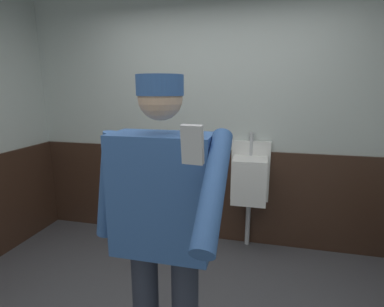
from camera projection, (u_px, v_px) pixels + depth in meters
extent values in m
cube|color=silver|center=(219.00, 112.00, 3.11)|extent=(4.83, 0.12, 2.86)
cube|color=#382319|center=(217.00, 195.00, 3.24)|extent=(4.23, 0.03, 1.04)
cube|color=white|center=(250.00, 171.00, 3.08)|extent=(0.40, 0.05, 0.65)
cube|color=white|center=(249.00, 180.00, 2.93)|extent=(0.34, 0.30, 0.45)
cylinder|color=#B7BABF|center=(251.00, 144.00, 3.00)|extent=(0.04, 0.04, 0.24)
cylinder|color=#B7BABF|center=(248.00, 221.00, 3.16)|extent=(0.05, 0.05, 0.55)
cube|color=#335999|center=(162.00, 194.00, 1.41)|extent=(0.48, 0.24, 0.60)
cylinder|color=#335999|center=(109.00, 185.00, 1.47)|extent=(0.17, 0.09, 0.56)
cylinder|color=#335999|center=(214.00, 186.00, 1.11)|extent=(0.09, 0.50, 0.39)
sphere|color=#D8AD8C|center=(160.00, 98.00, 1.31)|extent=(0.20, 0.20, 0.20)
cylinder|color=#335999|center=(160.00, 85.00, 1.30)|extent=(0.21, 0.21, 0.09)
cube|color=silver|center=(192.00, 145.00, 0.79)|extent=(0.06, 0.04, 0.11)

